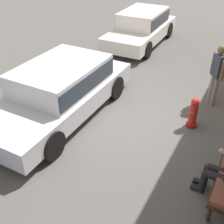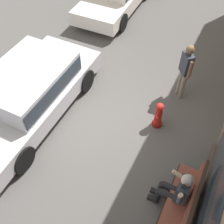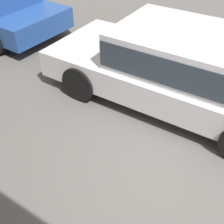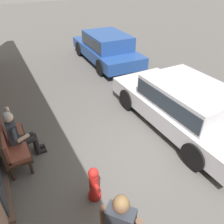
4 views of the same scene
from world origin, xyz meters
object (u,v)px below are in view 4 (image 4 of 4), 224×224
(person_on_phone, at_px, (18,134))
(parked_car_mid, at_px, (185,103))
(parked_car_far, at_px, (107,46))
(bench, at_px, (9,141))
(fire_hydrant, at_px, (94,184))

(person_on_phone, xyz_separation_m, parked_car_mid, (-0.85, -4.27, 0.06))
(person_on_phone, relative_size, parked_car_mid, 0.28)
(parked_car_mid, xyz_separation_m, parked_car_far, (5.57, -0.40, 0.01))
(bench, height_order, person_on_phone, person_on_phone)
(person_on_phone, relative_size, parked_car_far, 0.29)
(person_on_phone, bearing_deg, parked_car_mid, -101.21)
(bench, distance_m, parked_car_far, 6.80)
(person_on_phone, distance_m, parked_car_mid, 4.35)
(bench, relative_size, parked_car_far, 0.32)
(bench, bearing_deg, parked_car_far, -46.02)
(parked_car_mid, bearing_deg, bench, 79.22)
(bench, xyz_separation_m, parked_car_far, (4.72, -4.89, 0.21))
(bench, distance_m, fire_hydrant, 2.28)
(parked_car_mid, bearing_deg, person_on_phone, 78.79)
(bench, xyz_separation_m, parked_car_mid, (-0.86, -4.49, 0.20))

